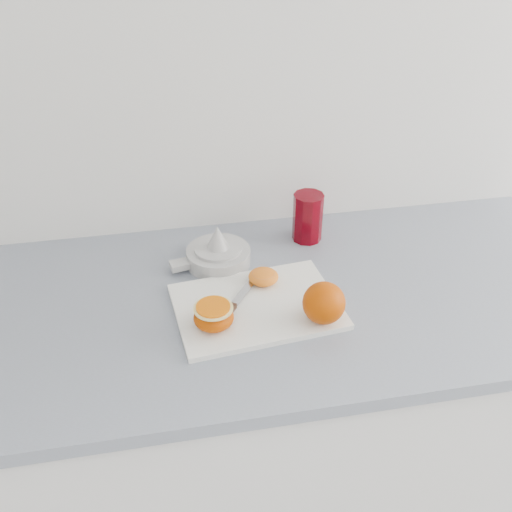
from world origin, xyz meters
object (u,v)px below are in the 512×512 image
at_px(counter, 289,428).
at_px(red_tumbler, 308,219).
at_px(cutting_board, 257,306).
at_px(half_orange, 214,316).
at_px(citrus_juicer, 218,253).

height_order(counter, red_tumbler, red_tumbler).
bearing_deg(cutting_board, half_orange, -151.66).
distance_m(half_orange, red_tumbler, 0.39).
bearing_deg(red_tumbler, half_orange, -131.94).
xyz_separation_m(counter, citrus_juicer, (-0.15, 0.13, 0.47)).
bearing_deg(half_orange, citrus_juicer, 80.79).
height_order(counter, cutting_board, cutting_board).
height_order(half_orange, citrus_juicer, citrus_juicer).
xyz_separation_m(half_orange, citrus_juicer, (0.04, 0.23, -0.01)).
relative_size(counter, half_orange, 29.94).
bearing_deg(counter, red_tumbler, 69.01).
height_order(half_orange, red_tumbler, red_tumbler).
relative_size(counter, citrus_juicer, 12.69).
xyz_separation_m(cutting_board, citrus_juicer, (-0.06, 0.18, 0.02)).
bearing_deg(red_tumbler, counter, -110.99).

